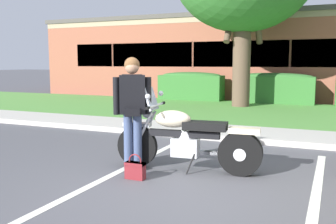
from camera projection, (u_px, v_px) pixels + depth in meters
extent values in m
plane|color=#4C4C51|center=(189.00, 186.00, 4.94)|extent=(140.00, 140.00, 0.00)
cube|color=#B7B2A8|center=(238.00, 139.00, 7.68)|extent=(60.00, 0.20, 0.12)
cube|color=#B7B2A8|center=(246.00, 133.00, 8.46)|extent=(60.00, 1.50, 0.08)
cube|color=#518E3D|center=(270.00, 113.00, 11.94)|extent=(60.00, 6.13, 0.06)
cube|color=silver|center=(119.00, 171.00, 5.58)|extent=(0.21, 4.40, 0.01)
cube|color=silver|center=(316.00, 197.00, 4.52)|extent=(0.21, 4.40, 0.01)
cylinder|color=black|center=(137.00, 146.00, 5.85)|extent=(0.65, 0.16, 0.64)
cylinder|color=silver|center=(137.00, 146.00, 5.85)|extent=(0.19, 0.14, 0.18)
cylinder|color=black|center=(240.00, 154.00, 5.38)|extent=(0.65, 0.24, 0.64)
cylinder|color=silver|center=(240.00, 154.00, 5.38)|extent=(0.20, 0.22, 0.18)
cube|color=silver|center=(137.00, 124.00, 5.80)|extent=(0.45, 0.18, 0.06)
cube|color=beige|center=(244.00, 131.00, 5.32)|extent=(0.46, 0.24, 0.08)
cylinder|color=silver|center=(143.00, 130.00, 5.70)|extent=(0.31, 0.07, 0.58)
cylinder|color=silver|center=(147.00, 128.00, 5.85)|extent=(0.31, 0.07, 0.58)
sphere|color=silver|center=(147.00, 113.00, 5.73)|extent=(0.17, 0.17, 0.17)
cylinder|color=silver|center=(156.00, 105.00, 5.67)|extent=(0.10, 0.72, 0.03)
cylinder|color=black|center=(148.00, 108.00, 5.33)|extent=(0.05, 0.10, 0.04)
cylinder|color=black|center=(163.00, 103.00, 6.01)|extent=(0.05, 0.10, 0.04)
sphere|color=silver|center=(148.00, 97.00, 5.37)|extent=(0.08, 0.08, 0.08)
sphere|color=silver|center=(161.00, 93.00, 5.94)|extent=(0.08, 0.08, 0.08)
cube|color=#B2BCC6|center=(151.00, 99.00, 5.68)|extent=(0.17, 0.37, 0.35)
cube|color=black|center=(184.00, 134.00, 5.59)|extent=(1.10, 0.21, 0.10)
ellipsoid|color=beige|center=(173.00, 119.00, 5.62)|extent=(0.59, 0.37, 0.26)
cube|color=black|center=(205.00, 126.00, 5.48)|extent=(0.66, 0.34, 0.12)
cube|color=silver|center=(185.00, 147.00, 5.61)|extent=(0.42, 0.28, 0.28)
cylinder|color=silver|center=(183.00, 136.00, 5.60)|extent=(0.19, 0.14, 0.21)
cylinder|color=silver|center=(188.00, 137.00, 5.58)|extent=(0.19, 0.14, 0.21)
cylinder|color=silver|center=(211.00, 153.00, 5.65)|extent=(0.60, 0.14, 0.08)
cylinder|color=silver|center=(224.00, 154.00, 5.59)|extent=(0.60, 0.14, 0.08)
cylinder|color=black|center=(190.00, 164.00, 5.45)|extent=(0.11, 0.13, 0.30)
cube|color=black|center=(138.00, 166.00, 5.71)|extent=(0.21, 0.26, 0.10)
cube|color=black|center=(129.00, 166.00, 5.70)|extent=(0.21, 0.26, 0.10)
cylinder|color=#3D4C70|center=(137.00, 141.00, 5.68)|extent=(0.14, 0.14, 0.86)
cylinder|color=#3D4C70|center=(128.00, 142.00, 5.67)|extent=(0.14, 0.14, 0.86)
cube|color=black|center=(132.00, 94.00, 5.58)|extent=(0.44, 0.37, 0.58)
cube|color=black|center=(132.00, 76.00, 5.54)|extent=(0.36, 0.32, 0.06)
sphere|color=#A87A5B|center=(132.00, 67.00, 5.53)|extent=(0.21, 0.21, 0.21)
sphere|color=brown|center=(132.00, 65.00, 5.54)|extent=(0.23, 0.23, 0.23)
cube|color=black|center=(132.00, 112.00, 5.48)|extent=(0.24, 0.19, 0.12)
cylinder|color=black|center=(148.00, 96.00, 5.60)|extent=(0.09, 0.09, 0.56)
cylinder|color=black|center=(116.00, 96.00, 5.56)|extent=(0.09, 0.09, 0.56)
cube|color=maroon|center=(135.00, 171.00, 5.22)|extent=(0.28, 0.12, 0.24)
cube|color=maroon|center=(135.00, 164.00, 5.20)|extent=(0.28, 0.13, 0.04)
torus|color=maroon|center=(135.00, 161.00, 5.20)|extent=(0.20, 0.02, 0.20)
cylinder|color=brown|center=(241.00, 67.00, 13.41)|extent=(0.63, 0.63, 2.95)
cylinder|color=brown|center=(258.00, 21.00, 13.00)|extent=(0.22, 1.23, 1.53)
cylinder|color=brown|center=(230.00, 23.00, 13.38)|extent=(0.22, 1.10, 1.48)
cube|color=#336B2D|center=(191.00, 88.00, 16.01)|extent=(2.75, 0.90, 1.10)
ellipsoid|color=#336B2D|center=(191.00, 75.00, 15.94)|extent=(2.61, 0.84, 0.28)
cube|color=#336B2D|center=(274.00, 90.00, 14.67)|extent=(3.08, 0.90, 1.10)
ellipsoid|color=#336B2D|center=(274.00, 76.00, 14.60)|extent=(2.93, 0.84, 0.28)
cube|color=#93513D|center=(299.00, 59.00, 19.43)|extent=(24.40, 9.75, 3.64)
cube|color=#998466|center=(292.00, 15.00, 14.80)|extent=(24.40, 0.10, 0.24)
cube|color=#4C4742|center=(300.00, 22.00, 19.18)|extent=(24.65, 9.84, 0.20)
cube|color=#1E282D|center=(290.00, 53.00, 14.99)|extent=(20.74, 0.06, 1.10)
cube|color=#93513D|center=(113.00, 55.00, 18.20)|extent=(0.08, 0.04, 1.20)
cube|color=#93513D|center=(193.00, 54.00, 16.59)|extent=(0.08, 0.04, 1.20)
cube|color=#93513D|center=(290.00, 53.00, 14.98)|extent=(0.08, 0.04, 1.20)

